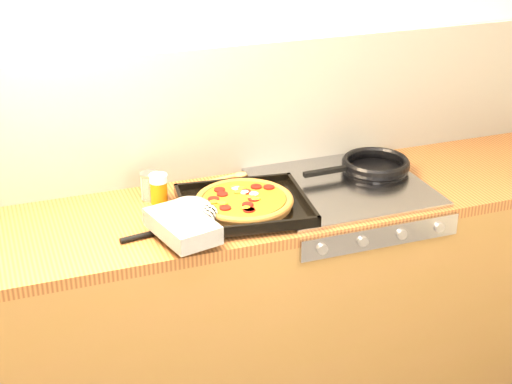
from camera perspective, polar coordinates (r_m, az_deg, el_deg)
name	(u,v)px	position (r m, az deg, el deg)	size (l,w,h in m)	color
room_shell	(202,115)	(2.94, -3.94, 5.63)	(3.20, 3.20, 3.20)	white
counter_run	(230,313)	(3.00, -1.94, -8.82)	(3.20, 0.62, 0.90)	brown
stovetop	(342,187)	(2.93, 6.29, 0.35)	(0.60, 0.56, 0.02)	#A1A1A6
pizza_on_tray	(227,208)	(2.67, -2.12, -1.15)	(0.60, 0.49, 0.07)	black
frying_pan	(374,166)	(3.05, 8.59, 1.91)	(0.44, 0.27, 0.04)	black
tomato_can	(150,186)	(2.84, -7.70, 0.44)	(0.09, 0.09, 0.10)	maroon
juice_glass	(159,188)	(2.81, -7.09, 0.26)	(0.08, 0.08, 0.11)	#C7660B
wooden_spoon	(219,180)	(2.97, -2.68, 0.91)	(0.30, 0.08, 0.02)	#B08B4A
black_spatula	(163,231)	(2.61, -6.78, -2.86)	(0.29, 0.10, 0.02)	black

